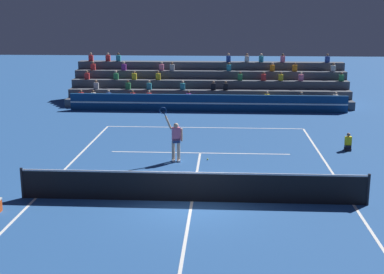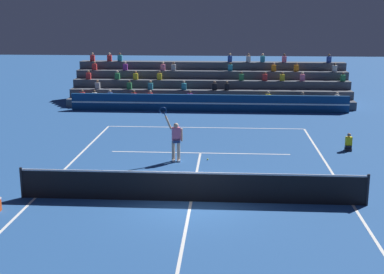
% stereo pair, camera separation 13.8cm
% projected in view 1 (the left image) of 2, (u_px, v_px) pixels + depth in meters
% --- Properties ---
extents(ground_plane, '(120.00, 120.00, 0.00)m').
position_uv_depth(ground_plane, '(192.00, 201.00, 18.45)').
color(ground_plane, '#285699').
extents(court_lines, '(11.10, 23.90, 0.01)m').
position_uv_depth(court_lines, '(192.00, 201.00, 18.44)').
color(court_lines, white).
rests_on(court_lines, ground).
extents(tennis_net, '(12.00, 0.10, 1.10)m').
position_uv_depth(tennis_net, '(192.00, 186.00, 18.32)').
color(tennis_net, black).
rests_on(tennis_net, ground).
extents(sponsor_banner_wall, '(18.00, 0.26, 1.10)m').
position_uv_depth(sponsor_banner_wall, '(207.00, 103.00, 34.67)').
color(sponsor_banner_wall, navy).
rests_on(sponsor_banner_wall, ground).
extents(bleacher_stand, '(19.35, 4.75, 3.38)m').
position_uv_depth(bleacher_stand, '(209.00, 88.00, 38.25)').
color(bleacher_stand, '#4C515B').
rests_on(bleacher_stand, ground).
extents(ball_kid_courtside, '(0.30, 0.36, 0.84)m').
position_uv_depth(ball_kid_courtside, '(348.00, 144.00, 25.06)').
color(ball_kid_courtside, black).
rests_on(ball_kid_courtside, ground).
extents(tennis_player, '(1.02, 0.32, 2.47)m').
position_uv_depth(tennis_player, '(176.00, 139.00, 23.10)').
color(tennis_player, beige).
rests_on(tennis_player, ground).
extents(tennis_ball, '(0.07, 0.07, 0.07)m').
position_uv_depth(tennis_ball, '(208.00, 159.00, 23.52)').
color(tennis_ball, '#C6DB33').
rests_on(tennis_ball, ground).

